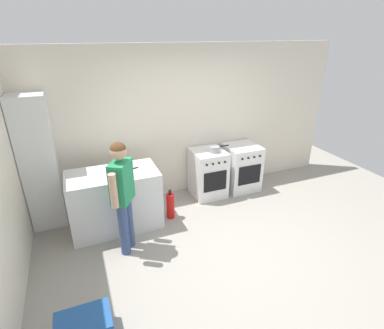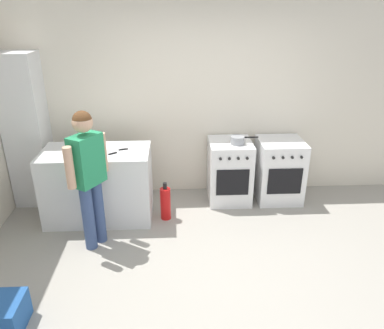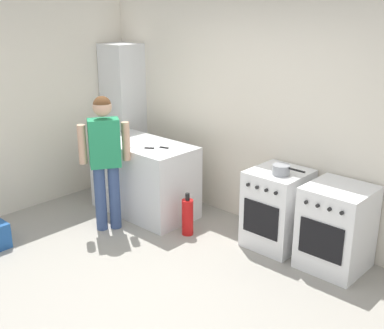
{
  "view_description": "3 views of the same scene",
  "coord_description": "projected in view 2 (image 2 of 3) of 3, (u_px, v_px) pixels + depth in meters",
  "views": [
    {
      "loc": [
        -1.72,
        -2.81,
        2.75
      ],
      "look_at": [
        -0.25,
        0.86,
        0.99
      ],
      "focal_mm": 28.0,
      "sensor_mm": 36.0,
      "label": 1
    },
    {
      "loc": [
        -0.39,
        -3.04,
        2.54
      ],
      "look_at": [
        -0.19,
        0.93,
        0.82
      ],
      "focal_mm": 35.0,
      "sensor_mm": 36.0,
      "label": 2
    },
    {
      "loc": [
        2.9,
        -2.5,
        2.5
      ],
      "look_at": [
        -0.19,
        0.82,
        0.99
      ],
      "focal_mm": 45.0,
      "sensor_mm": 36.0,
      "label": 3
    }
  ],
  "objects": [
    {
      "name": "knife_utility",
      "position": [
        118.0,
        150.0,
        4.51
      ],
      "size": [
        0.25,
        0.1,
        0.01
      ],
      "color": "silver",
      "rests_on": "counter_unit"
    },
    {
      "name": "fire_extinguisher",
      "position": [
        165.0,
        203.0,
        4.71
      ],
      "size": [
        0.13,
        0.13,
        0.5
      ],
      "color": "red",
      "rests_on": "ground"
    },
    {
      "name": "oven_right",
      "position": [
        279.0,
        170.0,
        5.13
      ],
      "size": [
        0.6,
        0.62,
        0.85
      ],
      "color": "white",
      "rests_on": "ground"
    },
    {
      "name": "person",
      "position": [
        88.0,
        170.0,
        3.92
      ],
      "size": [
        0.35,
        0.5,
        1.56
      ],
      "color": "#384C7A",
      "rests_on": "ground"
    },
    {
      "name": "pot",
      "position": [
        238.0,
        140.0,
        4.84
      ],
      "size": [
        0.36,
        0.18,
        0.1
      ],
      "color": "gray",
      "rests_on": "oven_left"
    },
    {
      "name": "back_wall",
      "position": [
        203.0,
        102.0,
        5.08
      ],
      "size": [
        6.0,
        0.1,
        2.6
      ],
      "primitive_type": "cube",
      "color": "silver",
      "rests_on": "ground"
    },
    {
      "name": "ground_plane",
      "position": [
        215.0,
        274.0,
        3.81
      ],
      "size": [
        8.0,
        8.0,
        0.0
      ],
      "primitive_type": "plane",
      "color": "gray"
    },
    {
      "name": "knife_bread",
      "position": [
        104.0,
        156.0,
        4.34
      ],
      "size": [
        0.31,
        0.22,
        0.01
      ],
      "color": "silver",
      "rests_on": "counter_unit"
    },
    {
      "name": "counter_unit",
      "position": [
        99.0,
        185.0,
        4.67
      ],
      "size": [
        1.3,
        0.7,
        0.9
      ],
      "primitive_type": "cube",
      "color": "silver",
      "rests_on": "ground"
    },
    {
      "name": "larder_cabinet",
      "position": [
        27.0,
        132.0,
        4.85
      ],
      "size": [
        0.48,
        0.44,
        2.0
      ],
      "primitive_type": "cube",
      "color": "silver",
      "rests_on": "ground"
    },
    {
      "name": "oven_left",
      "position": [
        229.0,
        171.0,
        5.1
      ],
      "size": [
        0.56,
        0.62,
        0.85
      ],
      "color": "white",
      "rests_on": "ground"
    }
  ]
}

